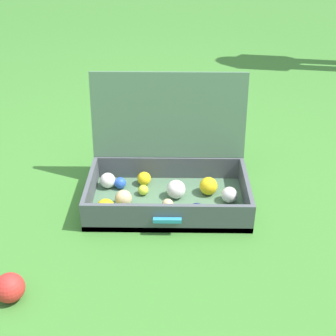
% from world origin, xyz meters
% --- Properties ---
extents(ground_plane, '(16.00, 16.00, 0.00)m').
position_xyz_m(ground_plane, '(0.00, 0.00, 0.00)').
color(ground_plane, '#3D7A2D').
extents(open_suitcase, '(0.68, 0.48, 0.51)m').
position_xyz_m(open_suitcase, '(0.08, 0.13, 0.11)').
color(open_suitcase, '#4C7051').
rests_on(open_suitcase, ground).
extents(stray_ball_on_grass, '(0.10, 0.10, 0.10)m').
position_xyz_m(stray_ball_on_grass, '(-0.42, -0.46, 0.05)').
color(stray_ball_on_grass, red).
rests_on(stray_ball_on_grass, ground).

